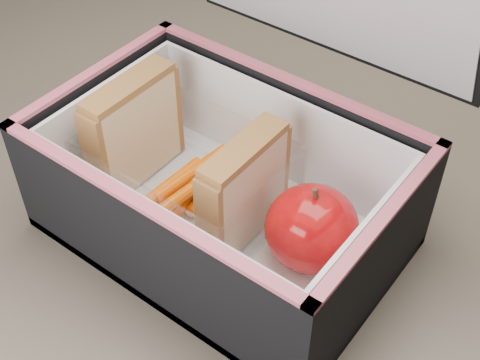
% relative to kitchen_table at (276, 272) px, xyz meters
% --- Properties ---
extents(kitchen_table, '(1.20, 0.80, 0.75)m').
position_rel_kitchen_table_xyz_m(kitchen_table, '(0.00, 0.00, 0.00)').
color(kitchen_table, brown).
rests_on(kitchen_table, ground).
extents(lunch_bag, '(0.30, 0.27, 0.29)m').
position_rel_kitchen_table_xyz_m(lunch_bag, '(-0.02, -0.05, 0.16)').
color(lunch_bag, black).
rests_on(lunch_bag, kitchen_table).
extents(plastic_tub, '(0.17, 0.12, 0.07)m').
position_rel_kitchen_table_xyz_m(plastic_tub, '(-0.07, -0.05, 0.14)').
color(plastic_tub, white).
rests_on(plastic_tub, lunch_bag).
extents(sandwich_left, '(0.03, 0.09, 0.10)m').
position_rel_kitchen_table_xyz_m(sandwich_left, '(-0.13, -0.05, 0.16)').
color(sandwich_left, beige).
rests_on(sandwich_left, plastic_tub).
extents(sandwich_right, '(0.02, 0.09, 0.10)m').
position_rel_kitchen_table_xyz_m(sandwich_right, '(-0.00, -0.05, 0.16)').
color(sandwich_right, beige).
rests_on(sandwich_right, plastic_tub).
extents(carrot_sticks, '(0.04, 0.15, 0.03)m').
position_rel_kitchen_table_xyz_m(carrot_sticks, '(-0.07, -0.05, 0.12)').
color(carrot_sticks, '#D55108').
rests_on(carrot_sticks, plastic_tub).
extents(paper_napkin, '(0.09, 0.09, 0.01)m').
position_rel_kitchen_table_xyz_m(paper_napkin, '(0.06, -0.04, 0.11)').
color(paper_napkin, white).
rests_on(paper_napkin, lunch_bag).
extents(red_apple, '(0.09, 0.09, 0.08)m').
position_rel_kitchen_table_xyz_m(red_apple, '(0.06, -0.05, 0.15)').
color(red_apple, maroon).
rests_on(red_apple, paper_napkin).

